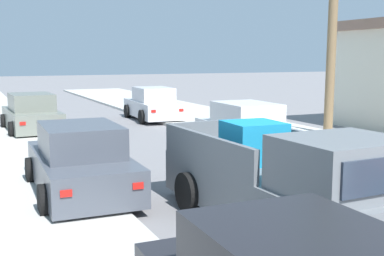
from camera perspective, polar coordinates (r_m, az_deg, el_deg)
sidewalk_right at (r=17.35m, az=11.86°, el=-1.50°), size 4.98×60.00×0.12m
curb_left at (r=14.06m, az=-19.29°, el=-4.09°), size 0.16×60.00×0.10m
curb_right at (r=16.73m, az=8.86°, el=-1.81°), size 0.16×60.00×0.10m
pickup_truck at (r=8.55m, az=10.32°, el=-6.30°), size 2.32×5.26×1.80m
car_left_near at (r=20.22m, az=-18.06°, el=1.50°), size 2.14×4.31×1.54m
car_left_mid at (r=23.24m, az=-4.53°, el=2.69°), size 2.18×4.33×1.54m
car_right_mid at (r=15.33m, az=6.41°, el=-0.17°), size 2.13×4.31×1.54m
car_left_far at (r=10.75m, az=-12.78°, el=-3.91°), size 2.11×4.30×1.54m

